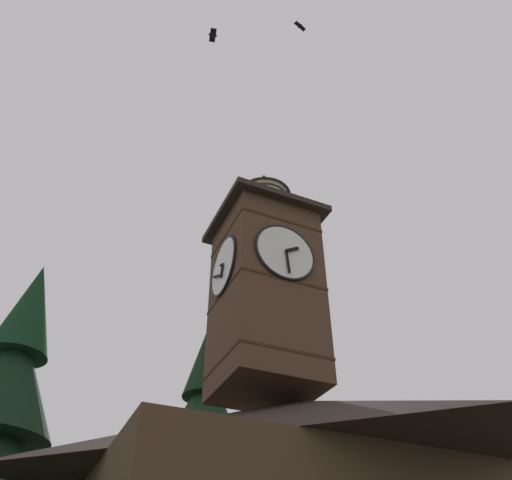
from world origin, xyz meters
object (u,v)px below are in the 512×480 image
at_px(moon, 235,448).
at_px(flying_bird_high, 300,26).
at_px(clock_tower, 265,282).
at_px(flying_bird_low, 213,35).

height_order(moon, flying_bird_high, flying_bird_high).
relative_size(clock_tower, flying_bird_high, 18.18).
distance_m(clock_tower, flying_bird_high, 10.12).
bearing_deg(moon, flying_bird_low, 66.36).
bearing_deg(clock_tower, flying_bird_high, 80.72).
relative_size(moon, flying_bird_high, 3.97).
xyz_separation_m(clock_tower, flying_bird_high, (0.88, 5.36, 8.54)).
bearing_deg(flying_bird_low, flying_bird_high, 174.25).
bearing_deg(flying_bird_high, flying_bird_low, -5.75).
bearing_deg(flying_bird_low, clock_tower, -130.26).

